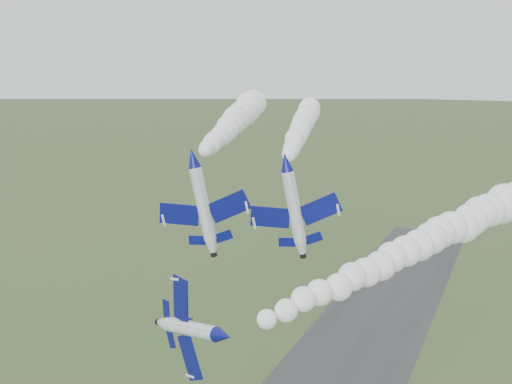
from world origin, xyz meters
TOP-DOWN VIEW (x-y plane):
  - jet_lead at (6.15, -1.25)m, footprint 6.60×11.05m
  - smoke_trail_jet_lead at (21.60, 33.22)m, footprint 32.81×67.39m
  - jet_pair_left at (-10.55, 21.67)m, footprint 12.03×14.25m
  - smoke_trail_jet_pair_left at (-20.46, 52.34)m, footprint 22.00×56.80m
  - jet_pair_right at (1.96, 22.17)m, footprint 10.89×12.81m
  - smoke_trail_jet_pair_right at (-8.42, 54.77)m, footprint 24.66×59.69m

SIDE VIEW (x-z plane):
  - jet_lead at x=6.15m, z-range 30.04..39.35m
  - smoke_trail_jet_lead at x=21.60m, z-range 34.88..40.45m
  - jet_pair_left at x=-10.55m, z-range 43.13..47.19m
  - jet_pair_right at x=1.96m, z-range 43.60..47.28m
  - smoke_trail_jet_pair_right at x=-8.42m, z-range 43.84..48.63m
  - smoke_trail_jet_pair_left at x=-20.46m, z-range 43.86..49.76m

